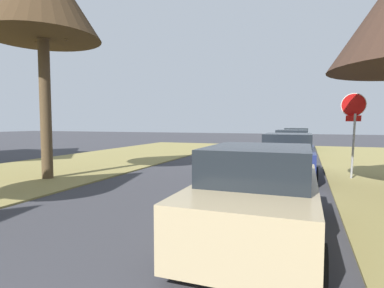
# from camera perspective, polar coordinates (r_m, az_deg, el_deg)

# --- Properties ---
(stop_sign_far) EXTENTS (0.82, 0.64, 2.93)m
(stop_sign_far) POSITION_cam_1_polar(r_m,az_deg,el_deg) (11.85, 27.73, 4.46)
(stop_sign_far) COLOR #9EA0A5
(stop_sign_far) RESTS_ON grass_verge_right
(parked_sedan_tan) EXTENTS (1.96, 4.41, 1.57)m
(parked_sedan_tan) POSITION_cam_1_polar(r_m,az_deg,el_deg) (5.46, 12.44, -9.23)
(parked_sedan_tan) COLOR tan
(parked_sedan_tan) RESTS_ON ground
(parked_sedan_navy) EXTENTS (1.96, 4.41, 1.57)m
(parked_sedan_navy) POSITION_cam_1_polar(r_m,az_deg,el_deg) (11.83, 17.36, -2.24)
(parked_sedan_navy) COLOR navy
(parked_sedan_navy) RESTS_ON ground
(parked_sedan_white) EXTENTS (1.96, 4.41, 1.57)m
(parked_sedan_white) POSITION_cam_1_polar(r_m,az_deg,el_deg) (18.10, 17.97, -0.17)
(parked_sedan_white) COLOR white
(parked_sedan_white) RESTS_ON ground
(parked_sedan_green) EXTENTS (1.96, 4.41, 1.57)m
(parked_sedan_green) POSITION_cam_1_polar(r_m,az_deg,el_deg) (24.05, 18.74, 0.78)
(parked_sedan_green) COLOR #28663D
(parked_sedan_green) RESTS_ON ground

